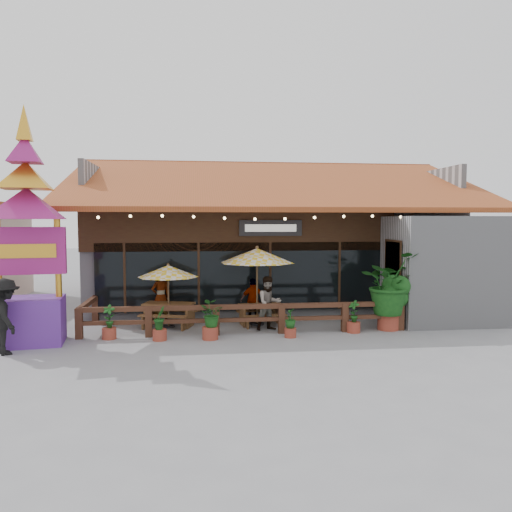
{
  "coord_description": "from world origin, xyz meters",
  "views": [
    {
      "loc": [
        -3.09,
        -15.39,
        3.44
      ],
      "look_at": [
        -1.05,
        1.5,
        2.25
      ],
      "focal_mm": 35.0,
      "sensor_mm": 36.0,
      "label": 1
    }
  ],
  "objects": [
    {
      "name": "ground",
      "position": [
        0.0,
        0.0,
        0.0
      ],
      "size": [
        100.0,
        100.0,
        0.0
      ],
      "primitive_type": "plane",
      "color": "gray",
      "rests_on": "ground"
    },
    {
      "name": "restaurant_building",
      "position": [
        0.26,
        6.61,
        2.21
      ],
      "size": [
        15.5,
        14.73,
        6.09
      ],
      "color": "#A2A2A6",
      "rests_on": "ground"
    },
    {
      "name": "patio_railing",
      "position": [
        -2.25,
        -0.27,
        0.61
      ],
      "size": [
        10.0,
        2.6,
        0.92
      ],
      "color": "#4A2A1A",
      "rests_on": "ground"
    },
    {
      "name": "umbrella_left",
      "position": [
        -3.98,
        0.8,
        1.82
      ],
      "size": [
        2.05,
        2.05,
        2.09
      ],
      "color": "brown",
      "rests_on": "ground"
    },
    {
      "name": "umbrella_right",
      "position": [
        -1.09,
        0.85,
        2.29
      ],
      "size": [
        3.14,
        3.14,
        2.63
      ],
      "color": "brown",
      "rests_on": "ground"
    },
    {
      "name": "picnic_table_left",
      "position": [
        -3.98,
        0.94,
        0.52
      ],
      "size": [
        1.93,
        1.78,
        0.77
      ],
      "color": "brown",
      "rests_on": "ground"
    },
    {
      "name": "picnic_table_right",
      "position": [
        -0.96,
        0.83,
        0.46
      ],
      "size": [
        1.58,
        1.41,
        0.69
      ],
      "color": "brown",
      "rests_on": "ground"
    },
    {
      "name": "thai_sign_tower",
      "position": [
        -7.69,
        -0.99,
        3.75
      ],
      "size": [
        2.94,
        2.94,
        7.1
      ],
      "color": "#5C2792",
      "rests_on": "ground"
    },
    {
      "name": "tropical_plant",
      "position": [
        2.96,
        -0.39,
        1.43
      ],
      "size": [
        2.36,
        2.29,
        2.49
      ],
      "color": "maroon",
      "rests_on": "ground"
    },
    {
      "name": "diner_a",
      "position": [
        -4.28,
        1.53,
        0.89
      ],
      "size": [
        0.76,
        0.65,
        1.77
      ],
      "primitive_type": "imported",
      "rotation": [
        0.0,
        0.0,
        3.57
      ],
      "color": "#322110",
      "rests_on": "ground"
    },
    {
      "name": "diner_b",
      "position": [
        -0.82,
        -0.01,
        0.85
      ],
      "size": [
        0.99,
        0.87,
        1.71
      ],
      "primitive_type": "imported",
      "rotation": [
        0.0,
        0.0,
        0.31
      ],
      "color": "#322110",
      "rests_on": "ground"
    },
    {
      "name": "diner_c",
      "position": [
        -1.16,
        1.33,
        0.75
      ],
      "size": [
        0.89,
        0.41,
        1.49
      ],
      "primitive_type": "imported",
      "rotation": [
        0.0,
        0.0,
        3.09
      ],
      "color": "#322110",
      "rests_on": "ground"
    },
    {
      "name": "pedestrian",
      "position": [
        -7.99,
        -2.0,
        0.98
      ],
      "size": [
        1.28,
        1.47,
        1.97
      ],
      "primitive_type": "imported",
      "rotation": [
        0.0,
        0.0,
        2.12
      ],
      "color": "black",
      "rests_on": "ground"
    },
    {
      "name": "planter_a",
      "position": [
        -5.63,
        -0.62,
        0.42
      ],
      "size": [
        0.41,
        0.41,
        1.01
      ],
      "color": "maroon",
      "rests_on": "ground"
    },
    {
      "name": "planter_b",
      "position": [
        -4.15,
        -0.97,
        0.45
      ],
      "size": [
        0.41,
        0.45,
        0.99
      ],
      "color": "maroon",
      "rests_on": "ground"
    },
    {
      "name": "planter_c",
      "position": [
        -2.7,
        -1.03,
        0.63
      ],
      "size": [
        0.88,
        0.84,
        1.12
      ],
      "color": "maroon",
      "rests_on": "ground"
    },
    {
      "name": "planter_d",
      "position": [
        -0.33,
        -1.06,
        0.41
      ],
      "size": [
        0.44,
        0.44,
        0.86
      ],
      "color": "maroon",
      "rests_on": "ground"
    },
    {
      "name": "planter_e",
      "position": [
        1.73,
        -0.67,
        0.42
      ],
      "size": [
        0.42,
        0.43,
        1.01
      ],
      "color": "maroon",
      "rests_on": "ground"
    }
  ]
}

